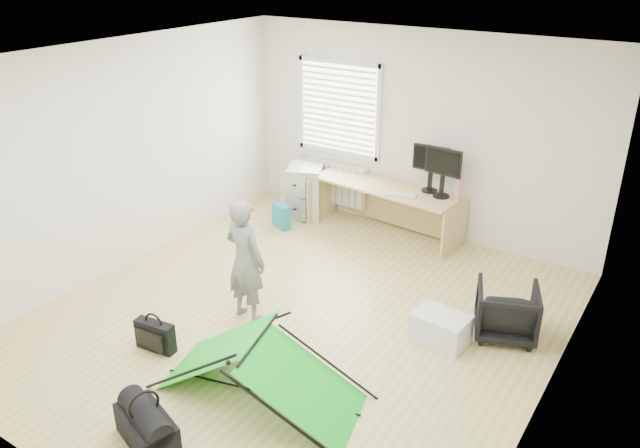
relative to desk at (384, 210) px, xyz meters
The scene contains 18 objects.
ground 2.41m from the desk, 83.84° to the right, with size 5.50×5.50×0.00m, color tan.
back_wall 1.10m from the desk, 55.71° to the left, with size 5.00×0.02×2.70m, color silver.
window 1.56m from the desk, 160.43° to the left, with size 1.20×0.06×1.20m, color silver.
radiator 0.99m from the desk, 162.61° to the left, with size 1.00×0.12×0.60m, color silver.
desk is the anchor object (origin of this frame).
filing_cabinet 1.28m from the desk, behind, with size 0.48×0.64×0.74m, color #B0B3B5.
monitor_left 0.82m from the desk, 13.72° to the left, with size 0.48×0.10×0.46m, color black.
monitor_right 0.97m from the desk, ahead, with size 0.50×0.11×0.47m, color black.
keyboard 0.52m from the desk, 30.98° to the right, with size 0.39×0.13×0.02m, color beige.
thermos 1.10m from the desk, ahead, with size 0.08×0.08×0.27m, color #C56E82.
office_chair 2.62m from the desk, 34.33° to the right, with size 0.59×0.61×0.55m, color black.
person 2.67m from the desk, 94.80° to the right, with size 0.49×0.32×1.35m, color slate.
kite 3.61m from the desk, 79.48° to the right, with size 1.84×0.81×0.57m, color #12BE23, non-canonical shape.
storage_crate 2.56m from the desk, 49.28° to the right, with size 0.53×0.37×0.30m, color silver.
tote_bag 1.43m from the desk, 154.77° to the right, with size 0.29×0.13×0.35m, color teal.
laptop_bag 3.65m from the desk, 99.50° to the right, with size 0.41×0.12×0.31m, color black.
white_box 3.14m from the desk, 89.03° to the right, with size 0.09×0.09×0.09m, color silver.
duffel_bag 4.52m from the desk, 86.47° to the right, with size 0.60×0.30×0.26m, color black.
Camera 1 is at (3.26, -4.59, 3.64)m, focal length 35.00 mm.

